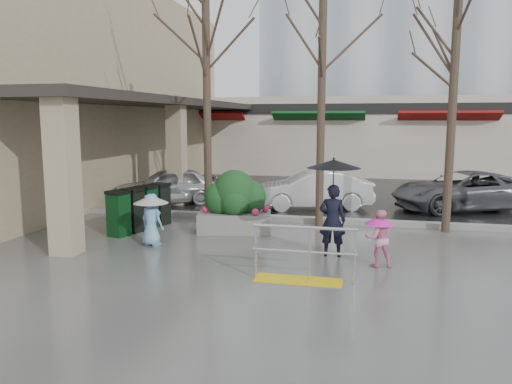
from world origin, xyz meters
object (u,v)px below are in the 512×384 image
at_px(car_a, 168,186).
at_px(car_c, 463,191).
at_px(child_blue, 151,214).
at_px(news_boxes, 140,208).
at_px(tree_west, 206,40).
at_px(car_b, 313,190).
at_px(woman, 333,197).
at_px(tree_mideast, 456,40).
at_px(handrail, 302,261).
at_px(child_pink, 379,235).
at_px(tree_midwest, 323,30).
at_px(planter, 235,202).

height_order(car_a, car_c, same).
distance_m(child_blue, news_boxes, 1.77).
height_order(tree_west, car_b, tree_west).
height_order(woman, news_boxes, woman).
height_order(child_blue, car_b, car_b).
relative_size(tree_mideast, car_a, 1.76).
relative_size(handrail, tree_mideast, 0.29).
bearing_deg(woman, car_c, -121.17).
relative_size(child_blue, news_boxes, 0.58).
relative_size(handrail, child_pink, 1.65).
height_order(handrail, news_boxes, news_boxes).
xyz_separation_m(tree_midwest, news_boxes, (-4.58, -1.56, -4.66)).
bearing_deg(tree_west, car_c, 24.51).
relative_size(planter, car_a, 0.54).
bearing_deg(tree_midwest, tree_mideast, -0.00).
bearing_deg(handrail, child_blue, 154.60).
bearing_deg(planter, tree_west, 132.70).
height_order(woman, child_pink, woman).
distance_m(handrail, planter, 4.23).
relative_size(news_boxes, car_b, 0.55).
bearing_deg(tree_mideast, planter, -167.12).
bearing_deg(news_boxes, car_b, 61.35).
relative_size(tree_west, tree_midwest, 0.97).
height_order(woman, child_blue, woman).
distance_m(tree_midwest, woman, 4.98).
xyz_separation_m(tree_mideast, woman, (-2.73, -3.00, -3.57)).
bearing_deg(tree_midwest, car_b, 100.44).
distance_m(tree_west, woman, 6.13).
xyz_separation_m(tree_mideast, news_boxes, (-7.88, -1.56, -4.28)).
relative_size(tree_west, planter, 3.38).
xyz_separation_m(tree_midwest, car_b, (-0.48, 2.60, -4.60)).
bearing_deg(tree_mideast, tree_midwest, 180.00).
bearing_deg(tree_mideast, handrail, -123.19).
height_order(child_pink, car_a, car_a).
relative_size(tree_mideast, car_c, 1.43).
bearing_deg(tree_mideast, tree_west, -180.00).
height_order(handrail, car_a, car_a).
relative_size(tree_midwest, news_boxes, 3.31).
distance_m(tree_west, child_blue, 5.29).
xyz_separation_m(tree_midwest, car_c, (4.28, 3.41, -4.60)).
relative_size(planter, news_boxes, 0.95).
bearing_deg(woman, child_blue, -0.76).
bearing_deg(car_b, car_c, 83.65).
bearing_deg(tree_midwest, car_a, 155.85).
bearing_deg(tree_midwest, woman, -79.23).
height_order(handrail, child_blue, child_blue).
distance_m(tree_midwest, child_pink, 6.00).
bearing_deg(handrail, woman, 77.22).
xyz_separation_m(child_pink, car_c, (2.75, 6.96, -0.02)).
height_order(tree_mideast, woman, tree_mideast).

